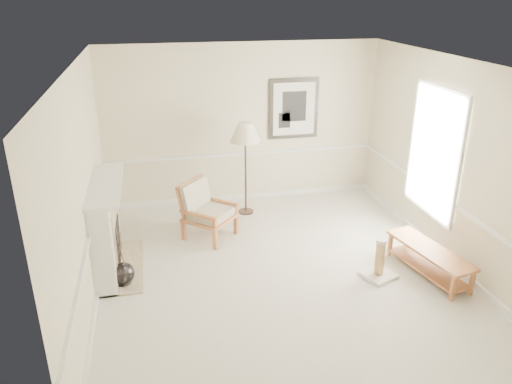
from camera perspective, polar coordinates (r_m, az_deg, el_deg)
The scene contains 8 objects.
ground at distance 7.20m, azimuth 2.66°, elevation -9.11°, with size 5.50×5.50×0.00m, color silver.
room at distance 6.53m, azimuth 3.96°, elevation 5.49°, with size 5.04×5.54×2.92m.
fireplace at distance 7.27m, azimuth -16.72°, elevation -4.02°, with size 0.64×1.64×1.31m.
floor_vase at distance 7.05m, azimuth -14.95°, elevation -9.07°, with size 0.31×0.31×0.91m.
armchair at distance 8.02m, azimuth -5.96°, elevation -1.78°, with size 1.01×1.00×0.92m.
floor_lamp at distance 8.49m, azimuth -1.23°, elevation 6.56°, with size 0.58×0.58×1.65m.
bench at distance 7.42m, azimuth 19.16°, elevation -7.04°, with size 0.69×1.46×0.40m.
scratching_post at distance 7.19m, azimuth 13.89°, elevation -8.14°, with size 0.53×0.53×0.58m.
Camera 1 is at (-1.61, -5.93, 3.76)m, focal length 35.00 mm.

